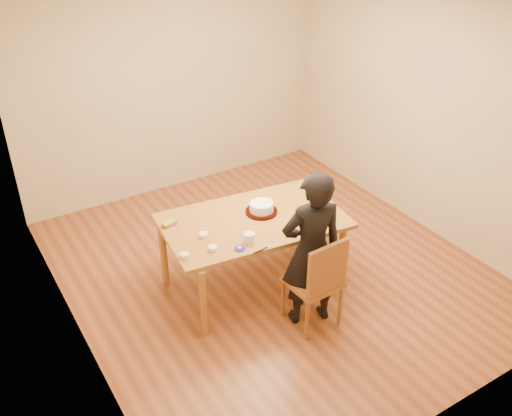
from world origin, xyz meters
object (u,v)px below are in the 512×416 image
dining_table (253,221)px  cake_plate (261,211)px  cake (261,207)px  person (311,250)px  dining_chair (313,282)px

dining_table → cake_plate: (0.13, 0.06, 0.03)m
dining_table → cake: bearing=31.2°
dining_table → person: (0.15, -0.73, 0.04)m
dining_chair → cake_plate: 0.89m
dining_chair → person: (0.00, 0.04, 0.32)m
person → dining_chair: bearing=105.0°
dining_table → person: size_ratio=1.13×
dining_chair → cake_plate: size_ratio=1.40×
dining_chair → cake: (-0.02, 0.83, 0.36)m
dining_table → cake_plate: 0.15m
cake → person: 0.79m
cake → person: person is taller
dining_table → person: bearing=-71.8°
person → cake: bearing=-73.6°
dining_table → cake: cake is taller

